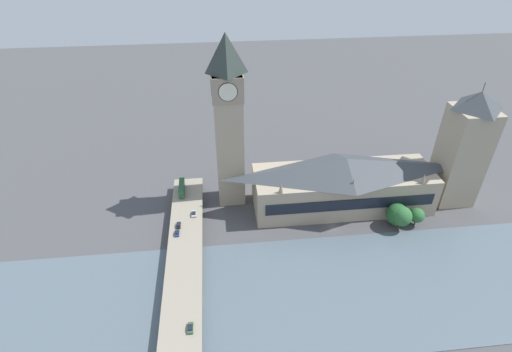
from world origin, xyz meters
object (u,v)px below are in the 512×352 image
object	(u,v)px
car_southbound_tail	(194,214)
car_northbound_tail	(190,328)
parliament_hall	(343,183)
clock_tower	(229,119)
road_bridge	(183,295)
car_northbound_mid	(179,225)
double_decker_bus_mid	(182,188)
victoria_tower	(463,149)
car_southbound_mid	(177,233)

from	to	relation	value
car_southbound_tail	car_northbound_tail	bearing A→B (deg)	-179.94
parliament_hall	clock_tower	world-z (taller)	clock_tower
road_bridge	car_northbound_mid	size ratio (longest dim) A/B	36.44
double_decker_bus_mid	clock_tower	bearing A→B (deg)	-90.01
car_northbound_tail	clock_tower	bearing A→B (deg)	-13.17
clock_tower	double_decker_bus_mid	size ratio (longest dim) A/B	6.81
victoria_tower	car_northbound_tail	size ratio (longest dim) A/B	14.23
road_bridge	double_decker_bus_mid	xyz separation A→B (m)	(61.61, 2.62, 3.67)
parliament_hall	car_northbound_tail	xyz separation A→B (m)	(-64.93, 69.73, -7.02)
clock_tower	car_southbound_tail	world-z (taller)	clock_tower
double_decker_bus_mid	car_northbound_mid	world-z (taller)	double_decker_bus_mid
double_decker_bus_mid	car_southbound_tail	bearing A→B (deg)	-161.78
road_bridge	car_southbound_tail	bearing A→B (deg)	-4.29
car_northbound_mid	car_northbound_tail	distance (m)	51.94
car_northbound_mid	victoria_tower	bearing A→B (deg)	-84.12
victoria_tower	car_northbound_mid	size ratio (longest dim) A/B	14.98
victoria_tower	car_southbound_mid	size ratio (longest dim) A/B	15.40
victoria_tower	car_southbound_mid	distance (m)	134.01
double_decker_bus_mid	car_southbound_mid	world-z (taller)	double_decker_bus_mid
car_northbound_mid	car_southbound_tail	xyz separation A→B (m)	(7.04, -6.36, -0.03)
road_bridge	car_northbound_tail	distance (m)	15.35
parliament_hall	victoria_tower	world-z (taller)	victoria_tower
car_northbound_tail	car_southbound_mid	distance (m)	47.04
car_southbound_mid	double_decker_bus_mid	bearing A→B (deg)	-1.62
parliament_hall	car_southbound_tail	bearing A→B (deg)	95.20
clock_tower	car_southbound_tail	bearing A→B (deg)	134.94
car_southbound_tail	parliament_hall	bearing A→B (deg)	-84.80
parliament_hall	double_decker_bus_mid	distance (m)	76.74
victoria_tower	car_northbound_mid	bearing A→B (deg)	95.88
parliament_hall	road_bridge	xyz separation A→B (m)	(-50.04, 73.07, -8.70)
car_northbound_tail	car_southbound_tail	world-z (taller)	car_northbound_tail
victoria_tower	road_bridge	xyz separation A→B (m)	(-50.09, 127.46, -23.51)
double_decker_bus_mid	car_northbound_tail	size ratio (longest dim) A/B	2.80
road_bridge	car_northbound_tail	bearing A→B (deg)	-167.36
clock_tower	road_bridge	world-z (taller)	clock_tower
car_southbound_mid	parliament_hall	bearing A→B (deg)	-76.50
car_southbound_mid	car_southbound_tail	xyz separation A→B (m)	(12.03, -6.75, -0.02)
victoria_tower	double_decker_bus_mid	world-z (taller)	victoria_tower
victoria_tower	car_southbound_mid	world-z (taller)	victoria_tower
clock_tower	car_northbound_tail	world-z (taller)	clock_tower
double_decker_bus_mid	victoria_tower	bearing A→B (deg)	-95.06
parliament_hall	car_northbound_tail	bearing A→B (deg)	132.96
victoria_tower	car_southbound_tail	xyz separation A→B (m)	(-6.41, 124.18, -21.84)
parliament_hall	road_bridge	bearing A→B (deg)	124.40
road_bridge	car_northbound_mid	world-z (taller)	car_northbound_mid
car_northbound_mid	car_northbound_tail	size ratio (longest dim) A/B	0.95
road_bridge	double_decker_bus_mid	distance (m)	61.78
parliament_hall	car_northbound_mid	world-z (taller)	parliament_hall
parliament_hall	car_northbound_mid	size ratio (longest dim) A/B	20.87
clock_tower	car_northbound_mid	bearing A→B (deg)	135.74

